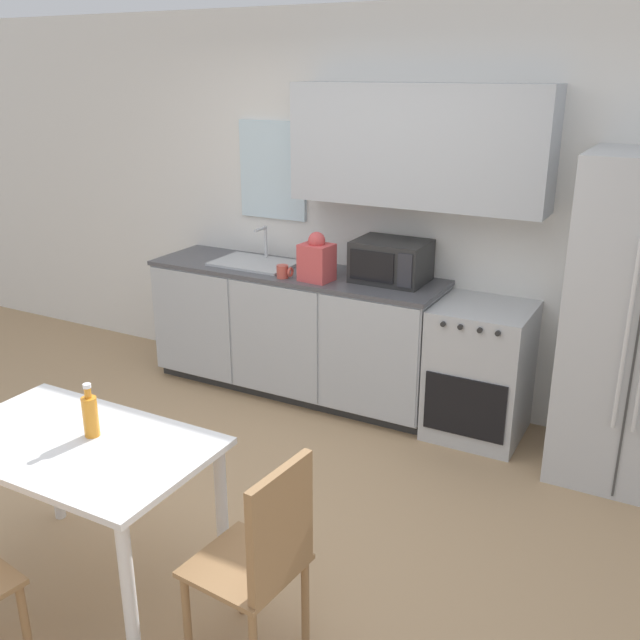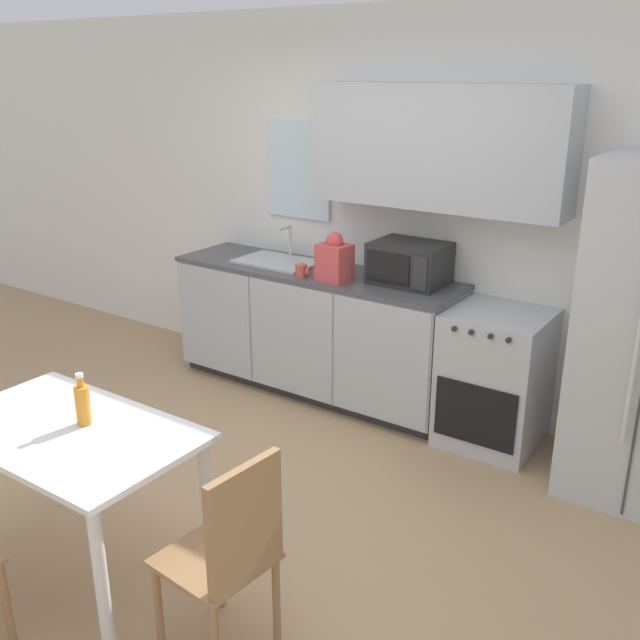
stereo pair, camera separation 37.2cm
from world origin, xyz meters
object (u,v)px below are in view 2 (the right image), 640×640
dining_chair_side (231,549)px  drink_bottle (83,404)px  coffee_mug (302,271)px  oven_range (495,378)px  dining_table (70,450)px  microwave (409,263)px

dining_chair_side → drink_bottle: size_ratio=3.71×
coffee_mug → drink_bottle: 2.04m
dining_chair_side → drink_bottle: (-0.95, 0.09, 0.32)m
oven_range → dining_table: (-1.15, -2.31, 0.20)m
oven_range → drink_bottle: size_ratio=3.52×
coffee_mug → dining_table: bearing=-84.5°
microwave → dining_table: 2.47m
microwave → drink_bottle: (-0.44, -2.31, -0.22)m
dining_table → drink_bottle: bearing=68.8°
dining_chair_side → dining_table: bearing=94.2°
dining_chair_side → drink_bottle: 1.01m
coffee_mug → drink_bottle: size_ratio=0.45×
dining_table → dining_chair_side: (0.98, -0.02, -0.11)m
microwave → coffee_mug: size_ratio=4.27×
oven_range → drink_bottle: (-1.12, -2.23, 0.42)m
oven_range → dining_chair_side: size_ratio=0.95×
microwave → drink_bottle: microwave is taller
oven_range → coffee_mug: (-1.35, -0.21, 0.54)m
microwave → coffee_mug: (-0.67, -0.29, -0.09)m
oven_range → coffee_mug: bearing=-171.3°
oven_range → coffee_mug: 1.47m
coffee_mug → drink_bottle: bearing=-83.5°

